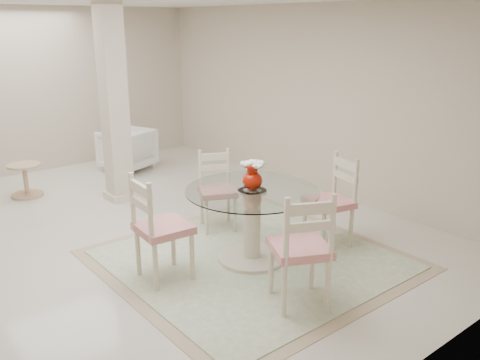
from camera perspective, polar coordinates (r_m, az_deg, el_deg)
ground at (r=6.23m, az=-12.00°, el=-6.08°), size 7.00×7.00×0.00m
room_shell at (r=5.77m, az=-13.16°, el=11.11°), size 6.02×7.02×2.71m
column at (r=7.21m, az=-13.95°, el=8.16°), size 0.30×0.30×2.70m
area_rug at (r=5.49m, az=1.33°, el=-8.91°), size 2.87×2.87×0.02m
dining_table at (r=5.33m, az=1.36°, el=-5.08°), size 1.38×1.38×0.79m
red_vase at (r=5.14m, az=1.46°, el=0.61°), size 0.24×0.22×0.31m
dining_chair_east at (r=5.76m, az=10.57°, el=-1.58°), size 0.54×0.54×1.14m
dining_chair_north at (r=6.16m, az=-2.67°, el=-0.45°), size 0.56×0.56×1.06m
dining_chair_west at (r=4.90m, az=-9.44°, el=-4.56°), size 0.51×0.51×1.19m
dining_chair_south at (r=4.40m, az=7.09°, el=-6.90°), size 0.65×0.65×1.21m
armchair_white at (r=8.91m, az=-12.55°, el=3.38°), size 0.98×0.99×0.71m
side_table at (r=8.00m, az=-22.91°, el=-0.15°), size 0.46×0.46×0.48m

